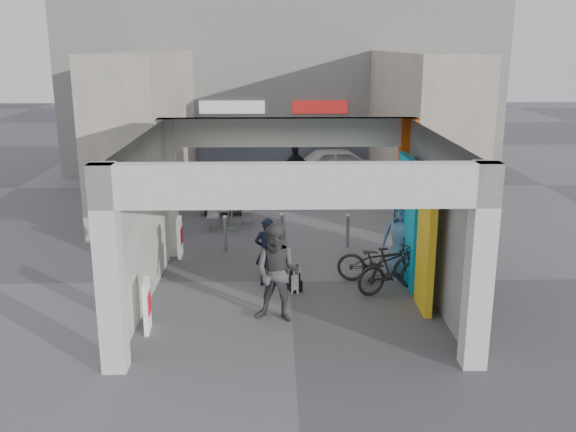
{
  "coord_description": "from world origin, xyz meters",
  "views": [
    {
      "loc": [
        -0.33,
        -13.77,
        5.3
      ],
      "look_at": [
        -0.01,
        1.0,
        1.28
      ],
      "focal_mm": 40.0,
      "sensor_mm": 36.0,
      "label": 1
    }
  ],
  "objects_px": {
    "man_crates": "(296,170)",
    "man_elderly": "(401,238)",
    "cafe_set": "(229,217)",
    "produce_stand": "(223,203)",
    "white_van": "(342,164)",
    "bicycle_rear": "(393,269)",
    "border_collie": "(295,280)",
    "man_back_turned": "(278,273)",
    "bicycle_front": "(380,261)",
    "man_with_dog": "(267,252)"
  },
  "relations": [
    {
      "from": "man_elderly",
      "to": "bicycle_rear",
      "type": "bearing_deg",
      "value": -90.09
    },
    {
      "from": "border_collie",
      "to": "bicycle_rear",
      "type": "height_order",
      "value": "bicycle_rear"
    },
    {
      "from": "man_with_dog",
      "to": "bicycle_rear",
      "type": "bearing_deg",
      "value": 171.37
    },
    {
      "from": "produce_stand",
      "to": "bicycle_front",
      "type": "height_order",
      "value": "bicycle_front"
    },
    {
      "from": "produce_stand",
      "to": "white_van",
      "type": "height_order",
      "value": "white_van"
    },
    {
      "from": "white_van",
      "to": "bicycle_rear",
      "type": "bearing_deg",
      "value": 171.39
    },
    {
      "from": "cafe_set",
      "to": "border_collie",
      "type": "height_order",
      "value": "cafe_set"
    },
    {
      "from": "bicycle_front",
      "to": "man_crates",
      "type": "bearing_deg",
      "value": 21.11
    },
    {
      "from": "produce_stand",
      "to": "bicycle_rear",
      "type": "relative_size",
      "value": 0.75
    },
    {
      "from": "border_collie",
      "to": "produce_stand",
      "type": "bearing_deg",
      "value": 87.59
    },
    {
      "from": "man_back_turned",
      "to": "bicycle_front",
      "type": "relative_size",
      "value": 1.02
    },
    {
      "from": "cafe_set",
      "to": "man_crates",
      "type": "bearing_deg",
      "value": 62.67
    },
    {
      "from": "man_crates",
      "to": "white_van",
      "type": "height_order",
      "value": "man_crates"
    },
    {
      "from": "produce_stand",
      "to": "white_van",
      "type": "xyz_separation_m",
      "value": [
        4.27,
        4.88,
        0.33
      ]
    },
    {
      "from": "border_collie",
      "to": "man_with_dog",
      "type": "bearing_deg",
      "value": 124.69
    },
    {
      "from": "man_back_turned",
      "to": "bicycle_front",
      "type": "distance_m",
      "value": 3.11
    },
    {
      "from": "border_collie",
      "to": "man_elderly",
      "type": "distance_m",
      "value": 2.78
    },
    {
      "from": "man_elderly",
      "to": "white_van",
      "type": "height_order",
      "value": "man_elderly"
    },
    {
      "from": "man_elderly",
      "to": "produce_stand",
      "type": "bearing_deg",
      "value": 147.18
    },
    {
      "from": "white_van",
      "to": "produce_stand",
      "type": "bearing_deg",
      "value": 130.54
    },
    {
      "from": "man_crates",
      "to": "produce_stand",
      "type": "bearing_deg",
      "value": 30.1
    },
    {
      "from": "cafe_set",
      "to": "produce_stand",
      "type": "xyz_separation_m",
      "value": [
        -0.26,
        1.38,
        0.06
      ]
    },
    {
      "from": "border_collie",
      "to": "bicycle_rear",
      "type": "relative_size",
      "value": 0.38
    },
    {
      "from": "produce_stand",
      "to": "man_with_dog",
      "type": "height_order",
      "value": "man_with_dog"
    },
    {
      "from": "cafe_set",
      "to": "white_van",
      "type": "distance_m",
      "value": 7.44
    },
    {
      "from": "border_collie",
      "to": "cafe_set",
      "type": "bearing_deg",
      "value": 89.22
    },
    {
      "from": "produce_stand",
      "to": "man_elderly",
      "type": "distance_m",
      "value": 7.24
    },
    {
      "from": "cafe_set",
      "to": "man_back_turned",
      "type": "bearing_deg",
      "value": -78.1
    },
    {
      "from": "man_elderly",
      "to": "white_van",
      "type": "xyz_separation_m",
      "value": [
        -0.29,
        10.47,
        -0.22
      ]
    },
    {
      "from": "cafe_set",
      "to": "border_collie",
      "type": "bearing_deg",
      "value": -71.11
    },
    {
      "from": "man_with_dog",
      "to": "man_back_turned",
      "type": "bearing_deg",
      "value": 98.15
    },
    {
      "from": "man_crates",
      "to": "man_elderly",
      "type": "bearing_deg",
      "value": 85.9
    },
    {
      "from": "man_elderly",
      "to": "white_van",
      "type": "bearing_deg",
      "value": 109.59
    },
    {
      "from": "produce_stand",
      "to": "man_elderly",
      "type": "xyz_separation_m",
      "value": [
        4.56,
        -5.6,
        0.55
      ]
    },
    {
      "from": "bicycle_front",
      "to": "white_van",
      "type": "relative_size",
      "value": 0.48
    },
    {
      "from": "border_collie",
      "to": "bicycle_front",
      "type": "relative_size",
      "value": 0.35
    },
    {
      "from": "bicycle_rear",
      "to": "man_crates",
      "type": "bearing_deg",
      "value": -12.04
    },
    {
      "from": "cafe_set",
      "to": "man_back_turned",
      "type": "height_order",
      "value": "man_back_turned"
    },
    {
      "from": "man_with_dog",
      "to": "man_elderly",
      "type": "xyz_separation_m",
      "value": [
        3.1,
        0.62,
        0.11
      ]
    },
    {
      "from": "man_elderly",
      "to": "bicycle_rear",
      "type": "relative_size",
      "value": 1.02
    },
    {
      "from": "man_with_dog",
      "to": "man_elderly",
      "type": "height_order",
      "value": "man_elderly"
    },
    {
      "from": "white_van",
      "to": "man_elderly",
      "type": "bearing_deg",
      "value": 173.34
    },
    {
      "from": "bicycle_front",
      "to": "white_van",
      "type": "bearing_deg",
      "value": 9.36
    },
    {
      "from": "cafe_set",
      "to": "man_elderly",
      "type": "distance_m",
      "value": 6.05
    },
    {
      "from": "cafe_set",
      "to": "bicycle_front",
      "type": "height_order",
      "value": "bicycle_front"
    },
    {
      "from": "man_with_dog",
      "to": "man_back_turned",
      "type": "distance_m",
      "value": 1.92
    },
    {
      "from": "produce_stand",
      "to": "bicycle_front",
      "type": "xyz_separation_m",
      "value": [
        4.01,
        -6.1,
        0.16
      ]
    },
    {
      "from": "bicycle_rear",
      "to": "cafe_set",
      "type": "bearing_deg",
      "value": 13.57
    },
    {
      "from": "man_elderly",
      "to": "bicycle_rear",
      "type": "height_order",
      "value": "man_elderly"
    },
    {
      "from": "produce_stand",
      "to": "man_crates",
      "type": "bearing_deg",
      "value": 73.49
    }
  ]
}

